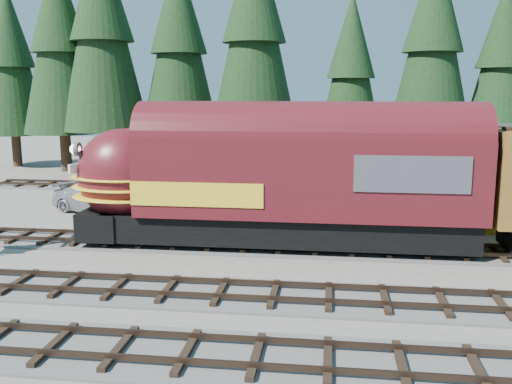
# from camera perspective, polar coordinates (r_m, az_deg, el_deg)

# --- Properties ---
(ground) EXTENTS (120.00, 120.00, 0.00)m
(ground) POSITION_cam_1_polar(r_m,az_deg,el_deg) (21.11, 13.90, -8.84)
(ground) COLOR #6B665B
(ground) RESTS_ON ground
(track_spur) EXTENTS (32.00, 3.20, 0.33)m
(track_spur) POSITION_cam_1_polar(r_m,az_deg,el_deg) (39.17, -3.75, 0.30)
(track_spur) COLOR #4C4947
(track_spur) RESTS_ON ground
(depot) EXTENTS (12.80, 7.00, 5.30)m
(depot) POSITION_cam_1_polar(r_m,az_deg,el_deg) (30.68, 12.01, 2.83)
(depot) COLOR gold
(depot) RESTS_ON ground
(conifer_backdrop) EXTENTS (79.73, 22.41, 17.62)m
(conifer_backdrop) POSITION_cam_1_polar(r_m,az_deg,el_deg) (45.11, 16.18, 14.27)
(conifer_backdrop) COLOR black
(conifer_backdrop) RESTS_ON ground
(locomotive) EXTENTS (17.64, 3.51, 4.80)m
(locomotive) POSITION_cam_1_polar(r_m,az_deg,el_deg) (24.34, 0.78, 0.72)
(locomotive) COLOR black
(locomotive) RESTS_ON ground
(caboose) EXTENTS (9.68, 2.81, 5.03)m
(caboose) POSITION_cam_1_polar(r_m,az_deg,el_deg) (39.09, -5.65, 3.88)
(caboose) COLOR black
(caboose) RESTS_ON ground
(pickup_truck_a) EXTENTS (5.90, 2.94, 1.61)m
(pickup_truck_a) POSITION_cam_1_polar(r_m,az_deg,el_deg) (30.40, -3.69, -1.16)
(pickup_truck_a) COLOR black
(pickup_truck_a) RESTS_ON ground
(pickup_truck_b) EXTENTS (5.76, 3.86, 1.55)m
(pickup_truck_b) POSITION_cam_1_polar(r_m,az_deg,el_deg) (33.05, -15.70, -0.65)
(pickup_truck_b) COLOR #999BA0
(pickup_truck_b) RESTS_ON ground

